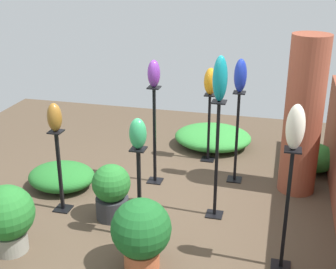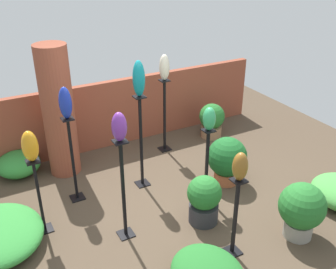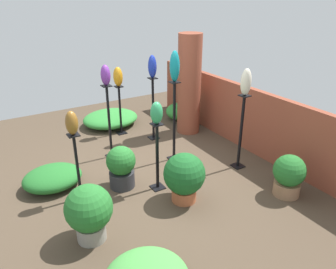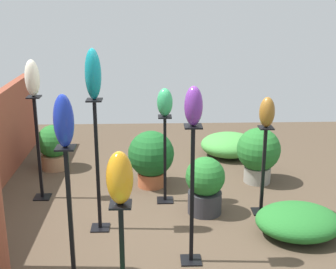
{
  "view_description": "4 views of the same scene",
  "coord_description": "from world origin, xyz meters",
  "px_view_note": "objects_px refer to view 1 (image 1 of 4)",
  "views": [
    {
      "loc": [
        4.72,
        1.43,
        3.03
      ],
      "look_at": [
        0.03,
        0.24,
        1.11
      ],
      "focal_mm": 50.0,
      "sensor_mm": 36.0,
      "label": 1
    },
    {
      "loc": [
        -2.33,
        -3.91,
        3.46
      ],
      "look_at": [
        -0.13,
        0.12,
        1.13
      ],
      "focal_mm": 42.0,
      "sensor_mm": 36.0,
      "label": 2
    },
    {
      "loc": [
        4.28,
        -2.12,
        2.89
      ],
      "look_at": [
        0.17,
        0.39,
        0.73
      ],
      "focal_mm": 35.0,
      "sensor_mm": 36.0,
      "label": 3
    },
    {
      "loc": [
        -4.88,
        0.18,
        2.52
      ],
      "look_at": [
        -0.05,
        0.01,
        1.02
      ],
      "focal_mm": 50.0,
      "sensor_mm": 36.0,
      "label": 4
    }
  ],
  "objects_px": {
    "art_vase_cobalt": "(240,76)",
    "potted_plant_front_right": "(7,216)",
    "potted_plant_back_center": "(141,232)",
    "art_vase_violet": "(154,74)",
    "pedestal_violet": "(155,140)",
    "pedestal_bronze": "(60,175)",
    "pedestal_cobalt": "(237,141)",
    "pedestal_jade": "(140,199)",
    "art_vase_bronze": "(54,117)",
    "brick_pillar": "(303,116)",
    "pedestal_ivory": "(286,216)",
    "potted_plant_front_left": "(112,191)",
    "art_vase_ivory": "(295,127)",
    "art_vase_teal": "(220,79)",
    "pedestal_amber": "(209,131)",
    "art_vase_jade": "(138,134)",
    "art_vase_amber": "(210,81)"
  },
  "relations": [
    {
      "from": "pedestal_violet",
      "to": "art_vase_teal",
      "type": "height_order",
      "value": "art_vase_teal"
    },
    {
      "from": "art_vase_cobalt",
      "to": "potted_plant_front_right",
      "type": "relative_size",
      "value": 0.58
    },
    {
      "from": "art_vase_cobalt",
      "to": "pedestal_amber",
      "type": "bearing_deg",
      "value": -140.58
    },
    {
      "from": "art_vase_teal",
      "to": "potted_plant_front_left",
      "type": "relative_size",
      "value": 0.75
    },
    {
      "from": "art_vase_jade",
      "to": "art_vase_teal",
      "type": "relative_size",
      "value": 0.65
    },
    {
      "from": "potted_plant_front_left",
      "to": "art_vase_teal",
      "type": "bearing_deg",
      "value": 106.21
    },
    {
      "from": "potted_plant_back_center",
      "to": "potted_plant_front_left",
      "type": "distance_m",
      "value": 1.04
    },
    {
      "from": "art_vase_jade",
      "to": "potted_plant_front_right",
      "type": "relative_size",
      "value": 0.44
    },
    {
      "from": "art_vase_bronze",
      "to": "potted_plant_front_left",
      "type": "distance_m",
      "value": 1.09
    },
    {
      "from": "art_vase_amber",
      "to": "potted_plant_front_right",
      "type": "height_order",
      "value": "art_vase_amber"
    },
    {
      "from": "pedestal_amber",
      "to": "art_vase_cobalt",
      "type": "xyz_separation_m",
      "value": [
        0.58,
        0.48,
        1.03
      ]
    },
    {
      "from": "pedestal_amber",
      "to": "art_vase_amber",
      "type": "relative_size",
      "value": 2.65
    },
    {
      "from": "pedestal_amber",
      "to": "art_vase_bronze",
      "type": "height_order",
      "value": "art_vase_bronze"
    },
    {
      "from": "pedestal_violet",
      "to": "pedestal_jade",
      "type": "bearing_deg",
      "value": 8.86
    },
    {
      "from": "brick_pillar",
      "to": "pedestal_amber",
      "type": "height_order",
      "value": "brick_pillar"
    },
    {
      "from": "art_vase_cobalt",
      "to": "art_vase_violet",
      "type": "relative_size",
      "value": 1.24
    },
    {
      "from": "art_vase_violet",
      "to": "art_vase_jade",
      "type": "bearing_deg",
      "value": 8.86
    },
    {
      "from": "potted_plant_front_left",
      "to": "pedestal_violet",
      "type": "bearing_deg",
      "value": 166.69
    },
    {
      "from": "art_vase_bronze",
      "to": "art_vase_ivory",
      "type": "bearing_deg",
      "value": 79.47
    },
    {
      "from": "pedestal_ivory",
      "to": "brick_pillar",
      "type": "bearing_deg",
      "value": 175.29
    },
    {
      "from": "art_vase_violet",
      "to": "potted_plant_front_left",
      "type": "relative_size",
      "value": 0.52
    },
    {
      "from": "pedestal_ivory",
      "to": "pedestal_cobalt",
      "type": "xyz_separation_m",
      "value": [
        -1.83,
        -0.69,
        -0.01
      ]
    },
    {
      "from": "art_vase_amber",
      "to": "art_vase_teal",
      "type": "xyz_separation_m",
      "value": [
        1.58,
        0.35,
        0.47
      ]
    },
    {
      "from": "pedestal_bronze",
      "to": "art_vase_violet",
      "type": "xyz_separation_m",
      "value": [
        -1.02,
        0.91,
        1.07
      ]
    },
    {
      "from": "pedestal_cobalt",
      "to": "pedestal_jade",
      "type": "distance_m",
      "value": 1.89
    },
    {
      "from": "potted_plant_front_right",
      "to": "pedestal_jade",
      "type": "bearing_deg",
      "value": 114.05
    },
    {
      "from": "pedestal_jade",
      "to": "art_vase_ivory",
      "type": "xyz_separation_m",
      "value": [
        0.15,
        1.55,
        1.03
      ]
    },
    {
      "from": "art_vase_teal",
      "to": "pedestal_jade",
      "type": "bearing_deg",
      "value": -47.11
    },
    {
      "from": "potted_plant_back_center",
      "to": "art_vase_violet",
      "type": "bearing_deg",
      "value": -168.35
    },
    {
      "from": "pedestal_violet",
      "to": "pedestal_bronze",
      "type": "bearing_deg",
      "value": -41.91
    },
    {
      "from": "pedestal_jade",
      "to": "art_vase_ivory",
      "type": "bearing_deg",
      "value": 84.62
    },
    {
      "from": "pedestal_amber",
      "to": "art_vase_cobalt",
      "type": "bearing_deg",
      "value": 39.42
    },
    {
      "from": "art_vase_ivory",
      "to": "potted_plant_front_right",
      "type": "xyz_separation_m",
      "value": [
        0.42,
        -2.83,
        -1.11
      ]
    },
    {
      "from": "pedestal_ivory",
      "to": "potted_plant_front_right",
      "type": "distance_m",
      "value": 2.87
    },
    {
      "from": "brick_pillar",
      "to": "art_vase_amber",
      "type": "distance_m",
      "value": 1.48
    },
    {
      "from": "pedestal_ivory",
      "to": "pedestal_violet",
      "type": "bearing_deg",
      "value": -130.62
    },
    {
      "from": "brick_pillar",
      "to": "art_vase_ivory",
      "type": "relative_size",
      "value": 4.8
    },
    {
      "from": "brick_pillar",
      "to": "pedestal_ivory",
      "type": "height_order",
      "value": "brick_pillar"
    },
    {
      "from": "brick_pillar",
      "to": "art_vase_teal",
      "type": "xyz_separation_m",
      "value": [
        0.93,
        -0.96,
        0.67
      ]
    },
    {
      "from": "art_vase_bronze",
      "to": "potted_plant_back_center",
      "type": "xyz_separation_m",
      "value": [
        0.84,
        1.29,
        -0.81
      ]
    },
    {
      "from": "pedestal_amber",
      "to": "pedestal_bronze",
      "type": "height_order",
      "value": "pedestal_amber"
    },
    {
      "from": "potted_plant_front_right",
      "to": "potted_plant_front_left",
      "type": "xyz_separation_m",
      "value": [
        -0.91,
        0.82,
        -0.06
      ]
    },
    {
      "from": "pedestal_violet",
      "to": "potted_plant_front_left",
      "type": "bearing_deg",
      "value": -13.31
    },
    {
      "from": "pedestal_jade",
      "to": "art_vase_bronze",
      "type": "height_order",
      "value": "art_vase_bronze"
    },
    {
      "from": "pedestal_bronze",
      "to": "potted_plant_front_right",
      "type": "distance_m",
      "value": 0.94
    },
    {
      "from": "pedestal_bronze",
      "to": "art_vase_bronze",
      "type": "distance_m",
      "value": 0.75
    },
    {
      "from": "art_vase_cobalt",
      "to": "art_vase_teal",
      "type": "height_order",
      "value": "art_vase_teal"
    },
    {
      "from": "art_vase_bronze",
      "to": "potted_plant_back_center",
      "type": "relative_size",
      "value": 0.45
    },
    {
      "from": "pedestal_ivory",
      "to": "art_vase_violet",
      "type": "bearing_deg",
      "value": -130.62
    },
    {
      "from": "pedestal_cobalt",
      "to": "pedestal_violet",
      "type": "distance_m",
      "value": 1.12
    }
  ]
}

